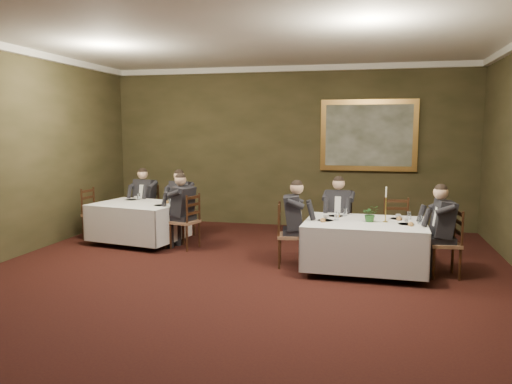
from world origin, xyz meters
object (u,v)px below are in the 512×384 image
at_px(diner_main_endright, 444,242).
at_px(candlestick, 386,209).
at_px(table_second, 139,220).
at_px(diner_main_backleft, 338,225).
at_px(centerpiece, 370,213).
at_px(painting, 368,135).
at_px(chair_main_endright, 444,258).
at_px(diner_sec_backright, 182,211).
at_px(chair_sec_endleft, 97,224).
at_px(chair_main_backleft, 338,238).
at_px(chair_sec_backleft, 146,220).
at_px(diner_main_endleft, 291,234).
at_px(chair_main_endleft, 290,248).
at_px(chair_sec_backright, 182,223).
at_px(chair_sec_endright, 186,233).
at_px(diner_sec_backleft, 146,209).
at_px(table_main, 365,242).
at_px(chair_main_backright, 396,241).
at_px(diner_sec_endright, 185,220).

bearing_deg(diner_main_endright, candlestick, 79.17).
height_order(table_second, diner_main_backleft, diner_main_backleft).
height_order(centerpiece, painting, painting).
xyz_separation_m(chair_main_endright, diner_sec_backright, (-4.74, 1.73, 0.23)).
bearing_deg(candlestick, chair_sec_endleft, 168.33).
bearing_deg(candlestick, diner_sec_backright, 156.84).
bearing_deg(diner_sec_backright, chair_main_backleft, 171.70).
height_order(chair_main_endright, chair_sec_backleft, same).
height_order(diner_main_endleft, diner_sec_backright, same).
xyz_separation_m(chair_main_endleft, centerpiece, (1.21, -0.04, 0.61)).
relative_size(chair_sec_backright, centerpiece, 3.78).
bearing_deg(candlestick, diner_main_backleft, 129.51).
bearing_deg(diner_main_endleft, painting, 152.49).
bearing_deg(chair_sec_endleft, chair_main_endright, 84.44).
bearing_deg(chair_main_endleft, table_second, -115.60).
bearing_deg(chair_main_backleft, candlestick, 132.60).
distance_m(diner_sec_backright, centerpiece, 4.06).
distance_m(chair_sec_backleft, diner_sec_backright, 0.89).
xyz_separation_m(chair_main_backleft, centerpiece, (0.52, -0.94, 0.61)).
distance_m(diner_main_endleft, candlestick, 1.49).
bearing_deg(painting, diner_main_endright, -71.37).
xyz_separation_m(chair_main_backleft, diner_main_endleft, (-0.68, -0.90, 0.23)).
relative_size(diner_main_endleft, diner_main_endright, 1.00).
bearing_deg(chair_sec_endright, diner_sec_backright, 40.35).
bearing_deg(candlestick, chair_main_backleft, 129.12).
relative_size(chair_main_endright, diner_sec_backleft, 0.74).
bearing_deg(table_main, chair_sec_endleft, 167.40).
height_order(chair_main_backright, centerpiece, centerpiece).
distance_m(chair_main_backright, chair_sec_backright, 4.19).
xyz_separation_m(chair_main_endleft, chair_sec_endleft, (-4.03, 1.12, 0.00)).
bearing_deg(chair_sec_backleft, table_second, 114.25).
bearing_deg(diner_main_endleft, diner_main_endright, 79.58).
bearing_deg(diner_sec_backleft, diner_main_endleft, 158.60).
bearing_deg(table_second, diner_sec_backleft, 107.32).
bearing_deg(chair_sec_endleft, diner_main_backleft, 92.40).
bearing_deg(diner_sec_endright, diner_sec_backleft, 65.08).
bearing_deg(diner_sec_endright, table_second, 94.62).
height_order(chair_sec_backleft, diner_sec_backright, diner_sec_backright).
relative_size(table_main, chair_main_endleft, 1.84).
distance_m(chair_main_backright, diner_main_endright, 1.15).
bearing_deg(chair_main_endright, diner_main_backleft, 52.36).
bearing_deg(chair_sec_backright, chair_main_endleft, 150.97).
distance_m(chair_main_endleft, diner_main_endright, 2.28).
xyz_separation_m(chair_main_endright, painting, (-1.14, 3.34, 1.73)).
distance_m(chair_main_backright, diner_main_endleft, 1.87).
xyz_separation_m(chair_main_backright, chair_main_endright, (0.63, -0.94, 0.00)).
height_order(table_second, diner_main_endleft, diner_main_endleft).
relative_size(candlestick, painting, 0.27).
bearing_deg(chair_main_endleft, chair_sec_endright, -118.64).
xyz_separation_m(chair_main_endright, diner_sec_endright, (-4.32, 0.82, 0.23)).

